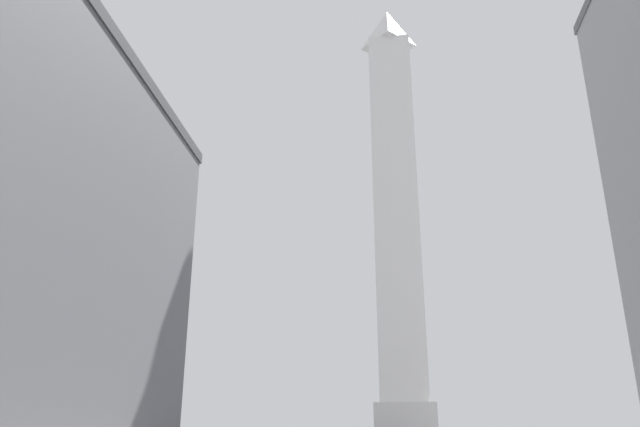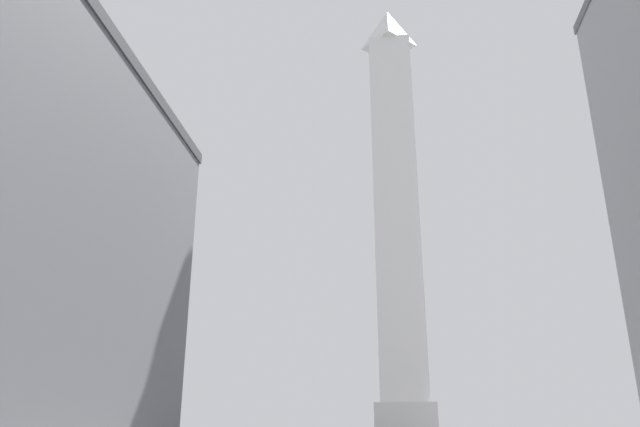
{
  "view_description": "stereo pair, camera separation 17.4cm",
  "coord_description": "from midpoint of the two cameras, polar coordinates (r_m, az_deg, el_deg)",
  "views": [
    {
      "loc": [
        -1.52,
        -1.24,
        1.93
      ],
      "look_at": [
        -8.47,
        60.89,
        25.03
      ],
      "focal_mm": 35.0,
      "sensor_mm": 36.0,
      "label": 1
    },
    {
      "loc": [
        -1.35,
        -1.22,
        1.93
      ],
      "look_at": [
        -8.47,
        60.89,
        25.03
      ],
      "focal_mm": 35.0,
      "sensor_mm": 36.0,
      "label": 2
    }
  ],
  "objects": [
    {
      "name": "obelisk",
      "position": [
        89.65,
        7.06,
        -0.32
      ],
      "size": [
        7.79,
        7.79,
        67.82
      ],
      "color": "silver",
      "rests_on": "ground_plane"
    }
  ]
}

